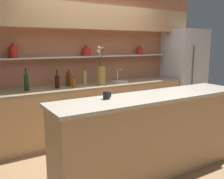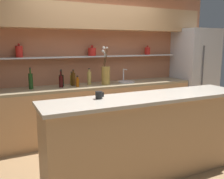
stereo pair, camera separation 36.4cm
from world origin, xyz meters
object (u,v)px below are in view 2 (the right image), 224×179
Objects in this scene: bottle_spirit_2 at (73,79)px; sink_fixture at (126,81)px; bottle_wine_3 at (31,81)px; bottle_wine_6 at (61,80)px; refrigerator at (194,75)px; bottle_wine_1 at (61,81)px; bottle_sauce_0 at (78,82)px; bottle_spirit_4 at (89,78)px; flower_vase at (106,74)px; bottle_oil_5 at (72,80)px; coffee_mug at (99,95)px.

sink_fixture is at bearing -3.93° from bottle_spirit_2.
bottle_wine_3 reaches higher than bottle_wine_6.
bottle_wine_1 is at bearing 179.38° from refrigerator.
bottle_spirit_2 is at bearing 3.33° from bottle_wine_3.
bottle_wine_6 is at bearing 176.61° from bottle_spirit_2.
refrigerator is 6.80× the size of bottle_wine_1.
bottle_spirit_4 reaches higher than bottle_sauce_0.
bottle_spirit_2 is at bearing 19.83° from bottle_wine_1.
bottle_wine_6 is at bearing 71.12° from bottle_wine_1.
bottle_wine_6 is at bearing 6.04° from bottle_wine_3.
flower_vase is 1.96× the size of bottle_wine_3.
bottle_oil_5 is at bearing 10.08° from bottle_wine_3.
sink_fixture is 1.02m from bottle_oil_5.
sink_fixture reaches higher than bottle_sauce_0.
refrigerator is at bearing -4.37° from bottle_oil_5.
bottle_wine_6 is 2.89× the size of coffee_mug.
bottle_wine_6 is at bearing 146.39° from bottle_sauce_0.
bottle_spirit_4 reaches higher than sink_fixture.
coffee_mug is at bearing -127.92° from sink_fixture.
bottle_sauce_0 is 0.28m from bottle_wine_6.
sink_fixture is at bearing 178.30° from refrigerator.
bottle_spirit_2 is 1.19× the size of bottle_oil_5.
bottle_sauce_0 is 0.64× the size of bottle_wine_6.
bottle_wine_3 is 1.19× the size of bottle_wine_6.
flower_vase is 2.37× the size of bottle_wine_1.
refrigerator is 2.85m from bottle_wine_6.
bottle_oil_5 is 2.34× the size of coffee_mug.
refrigerator is 6.37× the size of sink_fixture.
bottle_wine_6 is (-0.23, 0.16, 0.03)m from bottle_sauce_0.
bottle_sauce_0 is at bearing 81.80° from coffee_mug.
flower_vase is at bearing -3.78° from bottle_wine_1.
coffee_mug is at bearing -116.77° from flower_vase.
refrigerator is 2.35m from bottle_spirit_4.
bottle_oil_5 is (-0.03, 0.23, 0.02)m from bottle_sauce_0.
bottle_oil_5 is (0.23, 0.17, -0.01)m from bottle_wine_1.
bottle_oil_5 is at bearing 98.21° from bottle_sauce_0.
bottle_wine_1 is 0.10m from bottle_wine_6.
sink_fixture is 1.22m from bottle_wine_6.
bottle_spirit_2 is at bearing -86.36° from bottle_oil_5.
bottle_wine_1 is (-0.27, 0.06, 0.03)m from bottle_sauce_0.
bottle_wine_1 is 1.03× the size of bottle_spirit_2.
bottle_wine_6 is (-0.20, -0.07, 0.01)m from bottle_oil_5.
bottle_wine_6 reaches higher than coffee_mug.
coffee_mug is (-0.18, -1.67, 0.05)m from bottle_oil_5.
bottle_wine_1 is 0.99× the size of bottle_wine_6.
bottle_sauce_0 is 0.79× the size of bottle_oil_5.
bottle_wine_6 is at bearing 177.39° from refrigerator.
flower_vase is 1.63m from coffee_mug.
sink_fixture is (-1.64, 0.05, -0.03)m from refrigerator.
refrigerator is at bearing 27.55° from coffee_mug.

